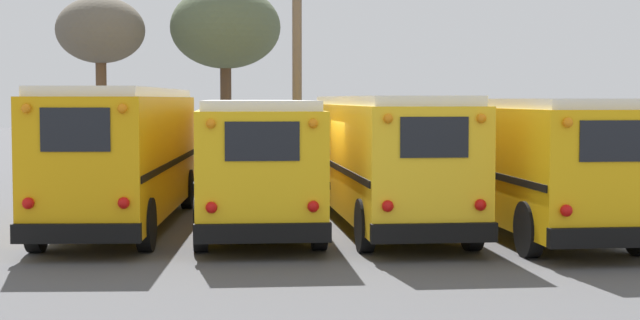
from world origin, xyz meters
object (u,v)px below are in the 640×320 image
utility_pole (297,69)px  bare_tree_0 (225,29)px  school_bus_0 (124,152)px  school_bus_1 (255,157)px  school_bus_3 (527,159)px  school_bus_2 (384,155)px  bare_tree_1 (101,32)px

utility_pole → bare_tree_0: 5.06m
school_bus_0 → utility_pole: utility_pole is taller
school_bus_1 → school_bus_3: bearing=-15.2°
utility_pole → school_bus_3: bearing=-65.6°
school_bus_0 → school_bus_1: bearing=3.4°
utility_pole → bare_tree_0: size_ratio=1.07×
school_bus_0 → school_bus_1: 3.07m
school_bus_2 → school_bus_1: bearing=172.5°
school_bus_3 → bare_tree_1: 18.44m
school_bus_0 → utility_pole: 10.35m
school_bus_0 → utility_pole: bearing=64.2°
school_bus_0 → bare_tree_0: 13.87m
school_bus_1 → utility_pole: (1.33, 8.92, 2.34)m
bare_tree_1 → utility_pole: bearing=-24.9°
utility_pole → bare_tree_1: bearing=155.1°
school_bus_1 → bare_tree_1: (-5.56, 12.11, 3.74)m
school_bus_0 → school_bus_2: school_bus_0 is taller
school_bus_2 → school_bus_3: size_ratio=1.09×
utility_pole → bare_tree_1: utility_pole is taller
school_bus_1 → bare_tree_0: bare_tree_0 is taller
school_bus_0 → bare_tree_1: bare_tree_1 is taller
school_bus_3 → utility_pole: size_ratio=1.27×
utility_pole → bare_tree_1: 7.72m
school_bus_0 → bare_tree_1: size_ratio=1.57×
school_bus_2 → utility_pole: bearing=100.5°
school_bus_0 → bare_tree_0: size_ratio=1.46×
school_bus_1 → bare_tree_0: (-1.16, 13.02, 3.95)m
school_bus_3 → bare_tree_1: size_ratio=1.47×
school_bus_1 → bare_tree_0: 13.65m
school_bus_2 → school_bus_3: 3.31m
bare_tree_1 → school_bus_1: bearing=-65.4°
school_bus_0 → school_bus_3: bearing=-9.1°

